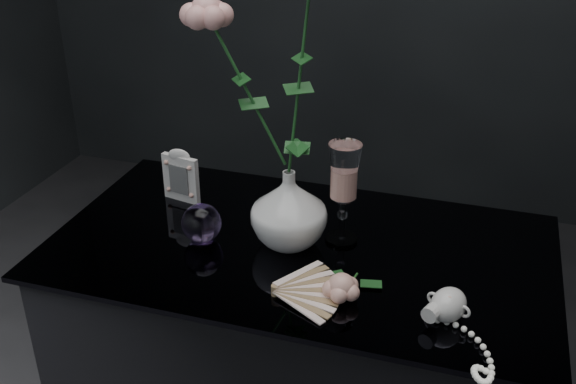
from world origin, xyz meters
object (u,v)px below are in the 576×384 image
(picture_frame, at_px, (181,175))
(loose_rose, at_px, (342,287))
(pearl_jar, at_px, (449,303))
(vase, at_px, (289,209))
(wine_glass, at_px, (343,194))
(paperweight, at_px, (202,223))

(picture_frame, relative_size, loose_rose, 0.85)
(pearl_jar, bearing_deg, loose_rose, -157.27)
(vase, height_order, wine_glass, wine_glass)
(paperweight, height_order, pearl_jar, paperweight)
(picture_frame, distance_m, paperweight, 0.20)
(wine_glass, bearing_deg, vase, -156.97)
(paperweight, relative_size, pearl_jar, 0.39)
(picture_frame, height_order, loose_rose, picture_frame)
(vase, height_order, paperweight, vase)
(paperweight, bearing_deg, pearl_jar, -12.11)
(picture_frame, bearing_deg, wine_glass, 1.85)
(picture_frame, bearing_deg, paperweight, -41.02)
(wine_glass, distance_m, paperweight, 0.30)
(wine_glass, height_order, paperweight, wine_glass)
(wine_glass, bearing_deg, pearl_jar, -39.80)
(wine_glass, distance_m, picture_frame, 0.41)
(pearl_jar, bearing_deg, vase, 178.08)
(loose_rose, height_order, pearl_jar, pearl_jar)
(vase, distance_m, pearl_jar, 0.38)
(paperweight, distance_m, pearl_jar, 0.54)
(vase, xyz_separation_m, wine_glass, (0.10, 0.04, 0.03))
(wine_glass, relative_size, picture_frame, 1.69)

